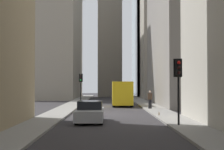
{
  "coord_description": "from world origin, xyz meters",
  "views": [
    {
      "loc": [
        -28.34,
        0.16,
        2.54
      ],
      "look_at": [
        17.84,
        -0.32,
        3.83
      ],
      "focal_mm": 53.32,
      "sensor_mm": 36.0,
      "label": 1
    }
  ],
  "objects": [
    {
      "name": "discarded_bottle",
      "position": [
        -2.58,
        -3.76,
        0.25
      ],
      "size": [
        0.07,
        0.07,
        0.27
      ],
      "color": "brown",
      "rests_on": "sidewalk_left"
    },
    {
      "name": "ground_plane",
      "position": [
        0.0,
        0.0,
        0.0
      ],
      "size": [
        135.0,
        135.0,
        0.0
      ],
      "primitive_type": "plane",
      "color": "#302D30"
    },
    {
      "name": "sedan_silver",
      "position": [
        -6.06,
        1.4,
        0.66
      ],
      "size": [
        4.3,
        1.78,
        1.42
      ],
      "color": "#B7BABF",
      "rests_on": "ground_plane"
    },
    {
      "name": "building_left_far",
      "position": [
        31.81,
        -10.59,
        14.29
      ],
      "size": [
        12.99,
        10.5,
        28.55
      ],
      "color": "#A8A091",
      "rests_on": "ground_plane"
    },
    {
      "name": "building_right_far",
      "position": [
        31.29,
        10.59,
        11.84
      ],
      "size": [
        17.81,
        10.5,
        23.65
      ],
      "color": "gray",
      "rests_on": "ground_plane"
    },
    {
      "name": "sidewalk_right",
      "position": [
        0.0,
        4.5,
        0.07
      ],
      "size": [
        90.0,
        2.2,
        0.14
      ],
      "primitive_type": "cube",
      "color": "gray",
      "rests_on": "ground_plane"
    },
    {
      "name": "sidewalk_left",
      "position": [
        0.0,
        -4.5,
        0.07
      ],
      "size": [
        90.0,
        2.2,
        0.14
      ],
      "primitive_type": "cube",
      "color": "gray",
      "rests_on": "ground_plane"
    },
    {
      "name": "church_spire",
      "position": [
        41.04,
        -0.12,
        17.04
      ],
      "size": [
        5.42,
        5.42,
        32.59
      ],
      "color": "gray",
      "rests_on": "ground_plane"
    },
    {
      "name": "pedestrian",
      "position": [
        4.6,
        -3.95,
        1.11
      ],
      "size": [
        0.26,
        0.44,
        1.77
      ],
      "color": "black",
      "rests_on": "sidewalk_left"
    },
    {
      "name": "traffic_light_foreground",
      "position": [
        -8.72,
        -3.98,
        3.03
      ],
      "size": [
        0.43,
        0.52,
        3.93
      ],
      "color": "black",
      "rests_on": "sidewalk_left"
    },
    {
      "name": "delivery_truck",
      "position": [
        10.6,
        -1.4,
        1.46
      ],
      "size": [
        6.46,
        2.25,
        2.84
      ],
      "color": "yellow",
      "rests_on": "ground_plane"
    },
    {
      "name": "traffic_light_midblock",
      "position": [
        17.06,
        3.97,
        2.95
      ],
      "size": [
        0.43,
        0.52,
        3.83
      ],
      "color": "black",
      "rests_on": "sidewalk_right"
    }
  ]
}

